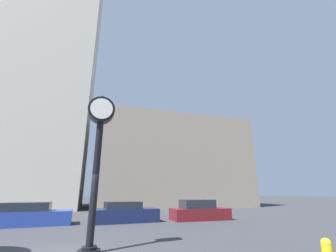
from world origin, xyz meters
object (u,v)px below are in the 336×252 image
at_px(street_clock, 98,145).
at_px(car_blue, 29,216).
at_px(car_navy, 125,213).
at_px(car_maroon, 199,211).

bearing_deg(street_clock, car_blue, 114.69).
height_order(car_navy, car_maroon, car_maroon).
height_order(car_blue, car_navy, car_blue).
bearing_deg(car_blue, car_navy, -3.56).
distance_m(street_clock, car_blue, 9.04).
xyz_separation_m(car_blue, car_navy, (5.69, -0.07, -0.00)).
xyz_separation_m(car_navy, car_maroon, (5.26, -0.42, 0.02)).
bearing_deg(car_blue, car_maroon, -5.44).
distance_m(street_clock, car_navy, 8.52).
xyz_separation_m(street_clock, car_blue, (-3.56, 7.74, -3.01)).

